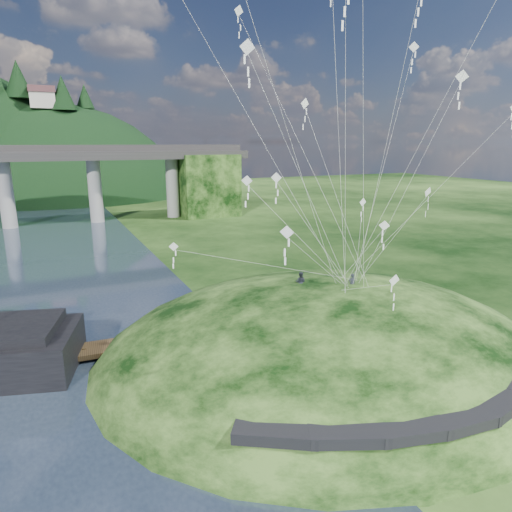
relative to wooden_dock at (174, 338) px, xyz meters
name	(u,v)px	position (x,y,z in m)	size (l,w,h in m)	color
ground	(240,385)	(2.22, -8.13, -0.49)	(320.00, 320.00, 0.00)	black
grass_hill	(324,368)	(10.22, -6.13, -1.99)	(36.00, 32.00, 13.00)	black
footpath	(442,405)	(9.68, -17.87, 1.60)	(22.29, 5.84, 0.83)	black
wooden_dock	(174,338)	(0.00, 0.00, 0.00)	(15.66, 3.44, 1.11)	#362616
kite_flyers	(316,272)	(10.31, -4.30, 5.27)	(4.19, 2.81, 1.69)	#272B34
kite_swarm	(343,101)	(10.22, -7.06, 17.69)	(20.14, 16.38, 21.87)	white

